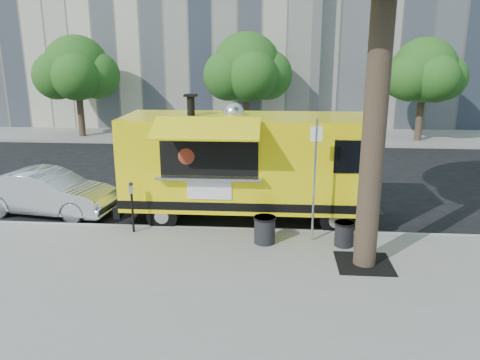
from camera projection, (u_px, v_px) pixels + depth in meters
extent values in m
plane|color=black|center=(252.00, 222.00, 13.19)|extent=(120.00, 120.00, 0.00)
cube|color=gray|center=(242.00, 289.00, 9.33)|extent=(60.00, 6.00, 0.15)
cube|color=#999993|center=(251.00, 232.00, 12.28)|extent=(60.00, 0.14, 0.16)
cube|color=gray|center=(265.00, 136.00, 26.14)|extent=(60.00, 5.00, 0.15)
cylinder|color=#33261C|center=(375.00, 116.00, 9.40)|extent=(0.48, 0.48, 6.50)
cube|color=black|center=(364.00, 263.00, 10.26)|extent=(1.20, 1.20, 0.02)
cylinder|color=#33261C|center=(81.00, 112.00, 25.37)|extent=(0.36, 0.36, 2.60)
sphere|color=#1E4D14|center=(77.00, 68.00, 24.75)|extent=(3.42, 3.42, 3.42)
cylinder|color=#33261C|center=(246.00, 113.00, 25.08)|extent=(0.36, 0.36, 2.60)
sphere|color=#1E4D14|center=(247.00, 67.00, 24.44)|extent=(3.60, 3.60, 3.60)
cylinder|color=#33261C|center=(420.00, 115.00, 24.12)|extent=(0.36, 0.36, 2.60)
sphere|color=#1E4D14|center=(424.00, 70.00, 23.51)|extent=(3.24, 3.24, 3.24)
cylinder|color=silver|center=(314.00, 182.00, 11.14)|extent=(0.06, 0.06, 3.00)
cube|color=white|center=(316.00, 134.00, 10.84)|extent=(0.28, 0.02, 0.35)
cylinder|color=black|center=(133.00, 213.00, 11.94)|extent=(0.06, 0.06, 1.05)
cube|color=silver|center=(131.00, 189.00, 11.77)|extent=(0.10, 0.08, 0.22)
sphere|color=black|center=(131.00, 184.00, 11.74)|extent=(0.11, 0.11, 0.11)
cube|color=#FFE80D|center=(248.00, 160.00, 12.93)|extent=(6.79, 2.35, 2.45)
cube|color=black|center=(248.00, 194.00, 13.19)|extent=(6.81, 2.37, 0.23)
cube|color=black|center=(372.00, 207.00, 13.04)|extent=(0.20, 2.18, 0.31)
cube|color=black|center=(128.00, 201.00, 13.50)|extent=(0.20, 2.18, 0.31)
cube|color=black|center=(374.00, 148.00, 12.60)|extent=(0.07, 1.83, 0.99)
cylinder|color=black|center=(336.00, 219.00, 12.20)|extent=(0.84, 0.30, 0.83)
cylinder|color=black|center=(327.00, 197.00, 14.05)|extent=(0.84, 0.30, 0.83)
cylinder|color=black|center=(163.00, 215.00, 12.51)|extent=(0.84, 0.30, 0.83)
cylinder|color=black|center=(177.00, 194.00, 14.35)|extent=(0.84, 0.30, 0.83)
cube|color=black|center=(209.00, 154.00, 11.84)|extent=(2.50, 0.20, 1.09)
cube|color=silver|center=(209.00, 178.00, 11.84)|extent=(2.70, 0.37, 0.06)
cube|color=#FFE80D|center=(206.00, 129.00, 11.12)|extent=(2.61, 1.01, 0.44)
cube|color=white|center=(209.00, 189.00, 12.01)|extent=(1.15, 0.05, 0.52)
cylinder|color=black|center=(191.00, 106.00, 12.64)|extent=(0.21, 0.21, 0.57)
sphere|color=silver|center=(234.00, 113.00, 12.82)|extent=(0.58, 0.58, 0.58)
sphere|color=maroon|center=(189.00, 153.00, 12.17)|extent=(0.87, 0.87, 0.87)
cylinder|color=#FF590C|center=(187.00, 160.00, 11.99)|extent=(0.36, 0.13, 0.35)
imported|color=silver|center=(48.00, 192.00, 13.69)|extent=(4.16, 1.95, 1.32)
cylinder|color=black|center=(265.00, 230.00, 11.31)|extent=(0.51, 0.51, 0.66)
cylinder|color=black|center=(265.00, 218.00, 11.22)|extent=(0.55, 0.55, 0.04)
cylinder|color=black|center=(344.00, 234.00, 11.15)|extent=(0.45, 0.45, 0.59)
cylinder|color=black|center=(345.00, 223.00, 11.08)|extent=(0.49, 0.49, 0.04)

